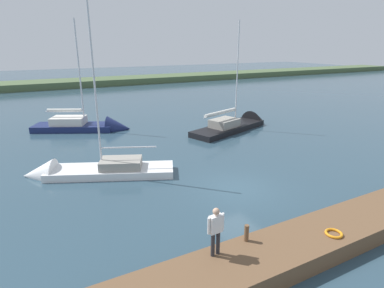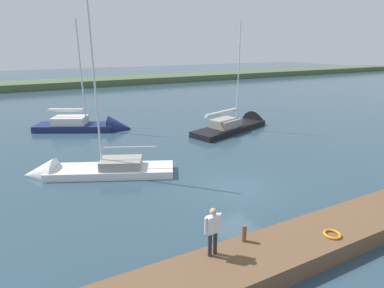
% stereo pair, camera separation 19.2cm
% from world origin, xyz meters
% --- Properties ---
extents(ground_plane, '(200.00, 200.00, 0.00)m').
position_xyz_m(ground_plane, '(0.00, 0.00, 0.00)').
color(ground_plane, '#2D4756').
extents(far_shoreline, '(180.00, 8.00, 2.40)m').
position_xyz_m(far_shoreline, '(0.00, -51.45, 0.00)').
color(far_shoreline, '#4C603D').
rests_on(far_shoreline, ground_plane).
extents(dock_pier, '(21.44, 2.28, 0.73)m').
position_xyz_m(dock_pier, '(0.00, 5.79, 0.37)').
color(dock_pier, brown).
rests_on(dock_pier, ground_plane).
extents(mooring_post_near, '(0.17, 0.17, 0.64)m').
position_xyz_m(mooring_post_near, '(3.22, 4.99, 1.05)').
color(mooring_post_near, brown).
rests_on(mooring_post_near, dock_pier).
extents(life_ring_buoy, '(0.66, 0.66, 0.10)m').
position_xyz_m(life_ring_buoy, '(0.04, 6.24, 0.78)').
color(life_ring_buoy, orange).
rests_on(life_ring_buoy, dock_pier).
extents(sailboat_inner_slip, '(9.02, 5.48, 11.21)m').
position_xyz_m(sailboat_inner_slip, '(6.92, -5.85, 0.17)').
color(sailboat_inner_slip, white).
rests_on(sailboat_inner_slip, ground_plane).
extents(sailboat_behind_pier, '(10.19, 5.46, 10.73)m').
position_xyz_m(sailboat_behind_pier, '(-8.26, -11.03, 0.23)').
color(sailboat_behind_pier, black).
rests_on(sailboat_behind_pier, ground_plane).
extents(sailboat_far_left, '(8.88, 5.97, 10.80)m').
position_xyz_m(sailboat_far_left, '(4.62, -16.76, 0.27)').
color(sailboat_far_left, navy).
rests_on(sailboat_far_left, ground_plane).
extents(person_on_dock, '(0.67, 0.25, 1.78)m').
position_xyz_m(person_on_dock, '(4.65, 5.14, 1.77)').
color(person_on_dock, '#28282D').
rests_on(person_on_dock, dock_pier).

